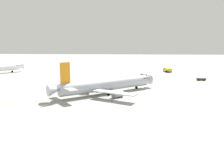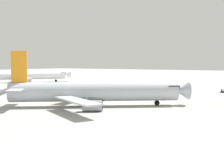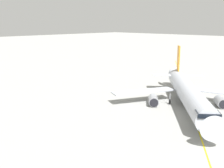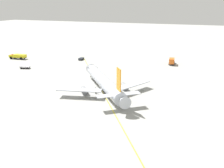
# 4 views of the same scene
# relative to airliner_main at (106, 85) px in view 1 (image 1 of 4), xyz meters

# --- Properties ---
(ground_plane) EXTENTS (600.00, 600.00, 0.00)m
(ground_plane) POSITION_rel_airliner_main_xyz_m (-3.52, -3.60, -2.92)
(ground_plane) COLOR #9E9E99
(airliner_main) EXTENTS (34.62, 29.71, 11.60)m
(airliner_main) POSITION_rel_airliner_main_xyz_m (0.00, 0.00, 0.00)
(airliner_main) COLOR #B2B7C1
(airliner_main) RESTS_ON ground_plane
(pushback_tug_truck) EXTENTS (3.39, 4.76, 1.30)m
(pushback_tug_truck) POSITION_rel_airliner_main_xyz_m (-16.22, -46.75, -2.12)
(pushback_tug_truck) COLOR #232326
(pushback_tug_truck) RESTS_ON ground_plane
(fire_tender_truck) EXTENTS (4.06, 9.54, 2.50)m
(fire_tender_truck) POSITION_rel_airliner_main_xyz_m (-32.30, -64.22, -1.39)
(fire_tender_truck) COLOR #232326
(fire_tender_truck) RESTS_ON ground_plane
(baggage_truck_truck) EXTENTS (4.16, 2.46, 1.22)m
(baggage_truck_truck) POSITION_rel_airliner_main_xyz_m (-42.42, -31.33, -2.20)
(baggage_truck_truck) COLOR #232326
(baggage_truck_truck) RESTS_ON ground_plane
(taxiway_centreline) EXTENTS (110.90, 73.70, 0.01)m
(taxiway_centreline) POSITION_rel_airliner_main_xyz_m (4.69, 2.14, -2.91)
(taxiway_centreline) COLOR yellow
(taxiway_centreline) RESTS_ON ground_plane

